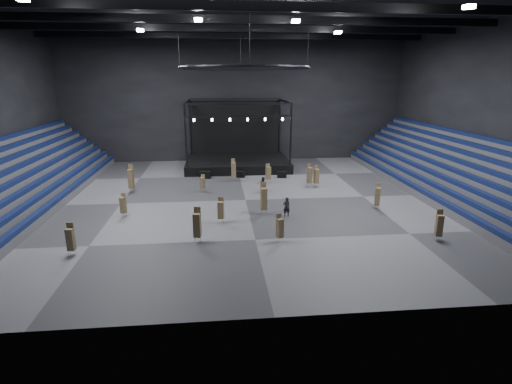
{
  "coord_description": "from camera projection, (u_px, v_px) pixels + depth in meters",
  "views": [
    {
      "loc": [
        -2.76,
        -39.09,
        12.12
      ],
      "look_at": [
        0.89,
        -2.0,
        1.4
      ],
      "focal_mm": 28.0,
      "sensor_mm": 36.0,
      "label": 1
    }
  ],
  "objects": [
    {
      "name": "wall_right",
      "position": [
        488.0,
        109.0,
        40.86
      ],
      "size": [
        0.2,
        42.0,
        18.0
      ],
      "primitive_type": "cube",
      "color": "black",
      "rests_on": "ground"
    },
    {
      "name": "truss_ring",
      "position": [
        245.0,
        68.0,
        37.4
      ],
      "size": [
        12.3,
        12.3,
        5.15
      ],
      "color": "black",
      "rests_on": "ceiling"
    },
    {
      "name": "chair_stack_2",
      "position": [
        70.0,
        239.0,
        27.95
      ],
      "size": [
        0.5,
        0.5,
        2.39
      ],
      "rotation": [
        0.0,
        0.0,
        -0.05
      ],
      "color": "silver",
      "rests_on": "floor"
    },
    {
      "name": "chair_stack_0",
      "position": [
        131.0,
        178.0,
        43.41
      ],
      "size": [
        0.62,
        0.62,
        3.08
      ],
      "rotation": [
        0.0,
        0.0,
        -0.17
      ],
      "color": "silver",
      "rests_on": "floor"
    },
    {
      "name": "chair_stack_13",
      "position": [
        123.0,
        205.0,
        35.77
      ],
      "size": [
        0.57,
        0.57,
        2.18
      ],
      "rotation": [
        0.0,
        0.0,
        -0.37
      ],
      "color": "silver",
      "rests_on": "floor"
    },
    {
      "name": "chair_stack_7",
      "position": [
        234.0,
        170.0,
        48.19
      ],
      "size": [
        0.57,
        0.57,
        2.74
      ],
      "rotation": [
        0.0,
        0.0,
        0.19
      ],
      "color": "silver",
      "rests_on": "floor"
    },
    {
      "name": "floor",
      "position": [
        246.0,
        200.0,
        41.0
      ],
      "size": [
        50.0,
        50.0,
        0.0
      ],
      "primitive_type": "plane",
      "color": "#57575A",
      "rests_on": "ground"
    },
    {
      "name": "crew_member",
      "position": [
        263.0,
        185.0,
        43.56
      ],
      "size": [
        0.8,
        0.95,
        1.72
      ],
      "primitive_type": "imported",
      "rotation": [
        0.0,
        0.0,
        1.38
      ],
      "color": "black",
      "rests_on": "floor"
    },
    {
      "name": "man_center",
      "position": [
        287.0,
        207.0,
        35.94
      ],
      "size": [
        0.72,
        0.53,
        1.8
      ],
      "primitive_type": "imported",
      "rotation": [
        0.0,
        0.0,
        3.31
      ],
      "color": "black",
      "rests_on": "floor"
    },
    {
      "name": "chair_stack_4",
      "position": [
        268.0,
        173.0,
        47.39
      ],
      "size": [
        0.64,
        0.64,
        2.3
      ],
      "rotation": [
        0.0,
        0.0,
        0.23
      ],
      "color": "silver",
      "rests_on": "floor"
    },
    {
      "name": "wall_front",
      "position": [
        277.0,
        148.0,
        18.42
      ],
      "size": [
        50.0,
        0.2,
        18.0
      ],
      "primitive_type": "cube",
      "color": "black",
      "rests_on": "ground"
    },
    {
      "name": "flight_case_right",
      "position": [
        282.0,
        175.0,
        50.05
      ],
      "size": [
        1.22,
        0.72,
        0.77
      ],
      "primitive_type": "cube",
      "rotation": [
        0.0,
        0.0,
        -0.13
      ],
      "color": "black",
      "rests_on": "floor"
    },
    {
      "name": "floodlights",
      "position": [
        248.0,
        20.0,
        32.58
      ],
      "size": [
        28.6,
        16.6,
        0.25
      ],
      "color": "white",
      "rests_on": "roof_girders"
    },
    {
      "name": "chair_stack_1",
      "position": [
        309.0,
        175.0,
        45.78
      ],
      "size": [
        0.63,
        0.63,
        2.65
      ],
      "rotation": [
        0.0,
        0.0,
        0.44
      ],
      "color": "silver",
      "rests_on": "floor"
    },
    {
      "name": "chair_stack_12",
      "position": [
        377.0,
        196.0,
        37.85
      ],
      "size": [
        0.57,
        0.57,
        2.54
      ],
      "rotation": [
        0.0,
        0.0,
        -0.31
      ],
      "color": "silver",
      "rests_on": "floor"
    },
    {
      "name": "roof_girders",
      "position": [
        244.0,
        19.0,
        36.24
      ],
      "size": [
        49.0,
        30.35,
        0.7
      ],
      "color": "black",
      "rests_on": "ceiling"
    },
    {
      "name": "stage",
      "position": [
        237.0,
        156.0,
        56.12
      ],
      "size": [
        14.0,
        10.0,
        9.2
      ],
      "color": "black",
      "rests_on": "floor"
    },
    {
      "name": "flight_case_left",
      "position": [
        205.0,
        175.0,
        49.75
      ],
      "size": [
        1.49,
        1.04,
        0.9
      ],
      "primitive_type": "cube",
      "rotation": [
        0.0,
        0.0,
        -0.3
      ],
      "color": "black",
      "rests_on": "floor"
    },
    {
      "name": "bleachers_right",
      "position": [
        459.0,
        178.0,
        42.68
      ],
      "size": [
        7.2,
        40.0,
        6.4
      ],
      "color": "#505053",
      "rests_on": "floor"
    },
    {
      "name": "ceiling",
      "position": [
        244.0,
        10.0,
        36.02
      ],
      "size": [
        50.0,
        42.0,
        0.2
      ],
      "primitive_type": "cube",
      "color": "black",
      "rests_on": "wall_back"
    },
    {
      "name": "chair_stack_5",
      "position": [
        264.0,
        198.0,
        36.33
      ],
      "size": [
        0.61,
        0.61,
        2.99
      ],
      "rotation": [
        0.0,
        0.0,
        0.12
      ],
      "color": "silver",
      "rests_on": "floor"
    },
    {
      "name": "bleachers_left",
      "position": [
        8.0,
        190.0,
        38.36
      ],
      "size": [
        7.2,
        40.0,
        6.4
      ],
      "color": "#505053",
      "rests_on": "floor"
    },
    {
      "name": "chair_stack_6",
      "position": [
        221.0,
        210.0,
        34.24
      ],
      "size": [
        0.58,
        0.58,
        2.27
      ],
      "rotation": [
        0.0,
        0.0,
        -0.19
      ],
      "color": "silver",
      "rests_on": "floor"
    },
    {
      "name": "wall_back",
      "position": [
        235.0,
        100.0,
        58.59
      ],
      "size": [
        50.0,
        0.2,
        18.0
      ],
      "primitive_type": "cube",
      "color": "black",
      "rests_on": "ground"
    },
    {
      "name": "chair_stack_3",
      "position": [
        202.0,
        183.0,
        43.68
      ],
      "size": [
        0.61,
        0.61,
        1.92
      ],
      "rotation": [
        0.0,
        0.0,
        -0.43
      ],
      "color": "silver",
      "rests_on": "floor"
    },
    {
      "name": "flight_case_mid",
      "position": [
        240.0,
        174.0,
        50.22
      ],
      "size": [
        1.29,
        0.99,
        0.77
      ],
      "primitive_type": "cube",
      "rotation": [
        0.0,
        0.0,
        -0.41
      ],
      "color": "black",
      "rests_on": "floor"
    },
    {
      "name": "chair_stack_8",
      "position": [
        197.0,
        225.0,
        30.14
      ],
      "size": [
        0.62,
        0.62,
        2.76
      ],
      "rotation": [
        0.0,
        0.0,
        -0.2
      ],
      "color": "silver",
      "rests_on": "floor"
    },
    {
      "name": "chair_stack_10",
      "position": [
        280.0,
        227.0,
        30.28
      ],
      "size": [
        0.59,
        0.59,
        2.22
      ],
      "rotation": [
        0.0,
        0.0,
        0.43
      ],
      "color": "silver",
      "rests_on": "floor"
    },
    {
      "name": "chair_stack_11",
      "position": [
        439.0,
        225.0,
        30.49
      ],
      "size": [
        0.56,
        0.56,
        2.48
      ],
      "rotation": [
        0.0,
        0.0,
        -0.19
      ],
      "color": "silver",
      "rests_on": "floor"
    },
    {
      "name": "chair_stack_9",
      "position": [
        316.0,
        176.0,
        45.6
      ],
      "size": [
        0.63,
        0.63,
        2.51
      ],
      "rotation": [
        0.0,
        0.0,
        0.33
      ],
      "color": "silver",
      "rests_on": "floor"
    }
  ]
}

